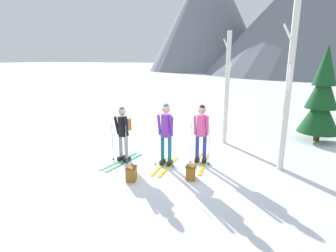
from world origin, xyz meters
name	(u,v)px	position (x,y,z in m)	size (l,w,h in m)	color
ground_plane	(163,161)	(0.00, 0.00, 0.00)	(400.00, 400.00, 0.00)	white
skier_in_black	(123,131)	(-1.13, -0.40, 0.95)	(0.62, 1.67, 1.69)	green
skier_in_purple	(166,130)	(0.18, -0.24, 1.06)	(0.61, 1.56, 1.84)	yellow
skier_in_pink	(201,130)	(1.08, 0.32, 1.00)	(0.61, 1.76, 1.77)	yellow
pine_tree_near	(322,98)	(4.69, 4.03, 1.63)	(1.47, 1.47, 3.56)	#51381E
birch_tree_tall	(289,84)	(3.32, 0.58, 2.41)	(0.39, 0.70, 4.78)	silver
birch_tree_slender	(227,88)	(1.43, 2.56, 2.03)	(0.45, 0.80, 3.98)	silver
backpack_on_snow_front	(191,172)	(1.12, -0.90, 0.19)	(0.31, 0.37, 0.38)	#99661E
backpack_on_snow_beside	(131,173)	(-0.28, -1.53, 0.19)	(0.33, 0.38, 0.38)	#99661E
mountain_ridge_distant	(272,10)	(1.96, 58.49, 13.18)	(60.97, 46.19, 28.78)	slate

